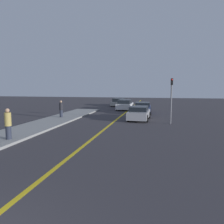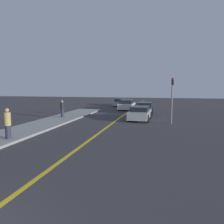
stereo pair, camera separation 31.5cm
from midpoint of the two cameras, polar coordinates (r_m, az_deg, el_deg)
The scene contains 9 objects.
road_center_line at distance 21.06m, azimuth 1.99°, elevation -1.89°, with size 0.20×60.00×0.01m.
sidewalk_left at distance 17.92m, azimuth -18.37°, elevation -3.51°, with size 3.10×25.19×0.14m.
car_near_right_lane at distance 20.78m, azimuth 7.76°, elevation -0.30°, with size 2.03×4.19×1.29m.
car_ahead_center at distance 25.91m, azimuth 8.78°, elevation 1.06°, with size 2.06×4.42×1.32m.
car_far_distant at distance 29.74m, azimuth 4.19°, elevation 1.87°, with size 1.96×4.38×1.37m.
car_parked_left_lot at distance 35.53m, azimuth 2.71°, elevation 2.58°, with size 2.10×4.89×1.27m.
pedestrian_far_standing at distance 13.79m, azimuth -25.02°, elevation -2.74°, with size 0.37×0.37×1.77m.
pedestrian_by_sign at distance 21.96m, azimuth -12.46°, elevation 0.83°, with size 0.36×0.36×1.64m.
traffic_light at distance 18.73m, azimuth 15.88°, elevation 4.02°, with size 0.18×0.40×3.80m.
Camera 2 is at (4.11, -2.41, 3.13)m, focal length 35.00 mm.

